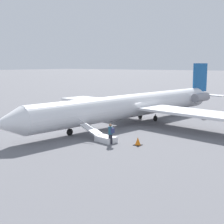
# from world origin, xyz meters

# --- Properties ---
(ground_plane) EXTENTS (600.00, 600.00, 0.00)m
(ground_plane) POSITION_xyz_m (0.00, 0.00, 0.00)
(ground_plane) COLOR slate
(airplane_main) EXTENTS (33.85, 26.15, 6.80)m
(airplane_main) POSITION_xyz_m (-0.97, 0.15, 2.03)
(airplane_main) COLOR white
(airplane_main) RESTS_ON ground
(boarding_stairs) EXTENTS (1.62, 4.12, 1.70)m
(boarding_stairs) POSITION_xyz_m (8.80, 2.48, 0.37)
(boarding_stairs) COLOR silver
(boarding_stairs) RESTS_ON ground
(passenger) EXTENTS (0.37, 0.56, 1.74)m
(passenger) POSITION_xyz_m (9.23, 3.68, 1.00)
(passenger) COLOR #23232D
(passenger) RESTS_ON ground
(traffic_cone_near_stairs) EXTENTS (0.63, 0.63, 0.69)m
(traffic_cone_near_stairs) POSITION_xyz_m (8.18, 5.70, 0.32)
(traffic_cone_near_stairs) COLOR black
(traffic_cone_near_stairs) RESTS_ON ground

